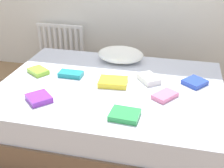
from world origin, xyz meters
TOP-DOWN VIEW (x-y plane):
  - ground_plane at (0.00, 0.00)m, footprint 8.00×8.00m
  - bed at (0.00, 0.00)m, footprint 2.00×1.50m
  - radiator at (-0.97, 1.20)m, footprint 0.63×0.04m
  - pillow at (-0.02, 0.53)m, footprint 0.48×0.34m
  - textbook_yellow at (0.02, 0.01)m, footprint 0.26×0.21m
  - textbook_white at (0.32, 0.15)m, footprint 0.24×0.25m
  - textbook_purple at (-0.49, -0.41)m, footprint 0.25×0.25m
  - textbook_lime at (-0.73, 0.07)m, footprint 0.24×0.22m
  - textbook_green at (0.22, -0.48)m, footprint 0.22×0.19m
  - textbook_pink at (0.49, -0.12)m, footprint 0.22×0.24m
  - textbook_teal at (-0.40, 0.08)m, footprint 0.22×0.12m
  - textbook_blue at (0.73, 0.18)m, footprint 0.24×0.25m

SIDE VIEW (x-z plane):
  - ground_plane at x=0.00m, z-range 0.00..0.00m
  - bed at x=0.00m, z-range 0.00..0.50m
  - radiator at x=-0.97m, z-range 0.13..0.65m
  - textbook_pink at x=0.49m, z-range 0.50..0.54m
  - textbook_blue at x=0.73m, z-range 0.50..0.54m
  - textbook_green at x=0.22m, z-range 0.50..0.54m
  - textbook_lime at x=-0.73m, z-range 0.50..0.54m
  - textbook_teal at x=-0.40m, z-range 0.50..0.54m
  - textbook_purple at x=-0.49m, z-range 0.50..0.54m
  - textbook_yellow at x=0.02m, z-range 0.50..0.55m
  - textbook_white at x=0.32m, z-range 0.50..0.55m
  - pillow at x=-0.02m, z-range 0.50..0.65m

